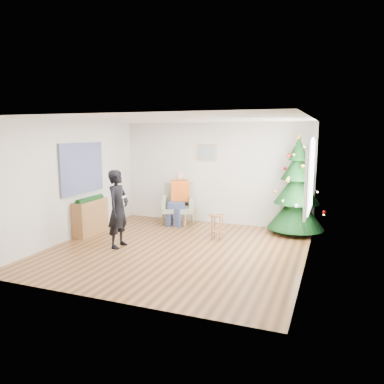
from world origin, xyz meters
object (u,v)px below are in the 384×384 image
at_px(standing_man, 118,209).
at_px(console, 91,217).
at_px(stool, 217,226).
at_px(armchair, 178,209).
at_px(christmas_tree, 297,189).

relative_size(standing_man, console, 1.61).
xyz_separation_m(stool, armchair, (-1.39, 1.03, 0.09)).
bearing_deg(christmas_tree, armchair, -178.31).
xyz_separation_m(christmas_tree, standing_man, (-3.30, -2.40, -0.25)).
relative_size(christmas_tree, console, 2.35).
relative_size(christmas_tree, stool, 4.16).
relative_size(stool, console, 0.56).
bearing_deg(armchair, console, -150.13).
distance_m(christmas_tree, console, 4.84).
bearing_deg(console, armchair, 49.65).
distance_m(armchair, standing_man, 2.38).
distance_m(armchair, console, 2.26).
bearing_deg(stool, christmas_tree, 35.35).
relative_size(armchair, console, 1.03).
distance_m(christmas_tree, standing_man, 4.09).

